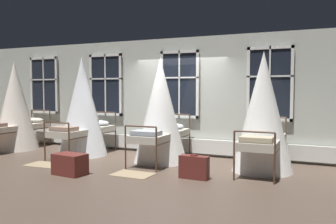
{
  "coord_description": "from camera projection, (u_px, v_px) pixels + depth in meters",
  "views": [
    {
      "loc": [
        3.47,
        -7.52,
        1.69
      ],
      "look_at": [
        0.16,
        -0.04,
        1.17
      ],
      "focal_mm": 38.06,
      "sensor_mm": 36.0,
      "label": 1
    }
  ],
  "objects": [
    {
      "name": "ground",
      "position": [
        162.0,
        161.0,
        8.37
      ],
      "size": [
        25.48,
        25.48,
        0.0
      ],
      "primitive_type": "plane",
      "color": "#4C3D33"
    },
    {
      "name": "back_wall_with_windows",
      "position": [
        181.0,
        96.0,
        9.34
      ],
      "size": [
        13.74,
        0.1,
        3.03
      ],
      "primitive_type": "cube",
      "color": "#B2B7AD",
      "rests_on": "ground"
    },
    {
      "name": "window_bank",
      "position": [
        179.0,
        117.0,
        9.26
      ],
      "size": [
        10.15,
        0.1,
        2.63
      ],
      "color": "black",
      "rests_on": "ground"
    },
    {
      "name": "cot_first",
      "position": [
        15.0,
        107.0,
        10.05
      ],
      "size": [
        1.25,
        1.98,
        2.47
      ],
      "rotation": [
        0.0,
        0.0,
        1.57
      ],
      "color": "#4C3323",
      "rests_on": "ground"
    },
    {
      "name": "cot_second",
      "position": [
        82.0,
        108.0,
        9.13
      ],
      "size": [
        1.25,
        1.99,
        2.54
      ],
      "rotation": [
        0.0,
        0.0,
        1.56
      ],
      "color": "#4C3323",
      "rests_on": "ground"
    },
    {
      "name": "cot_third",
      "position": [
        160.0,
        112.0,
        8.27
      ],
      "size": [
        1.25,
        1.98,
        2.43
      ],
      "rotation": [
        0.0,
        0.0,
        1.57
      ],
      "color": "#4C3323",
      "rests_on": "ground"
    },
    {
      "name": "cot_fourth",
      "position": [
        263.0,
        114.0,
        7.31
      ],
      "size": [
        1.25,
        1.98,
        2.47
      ],
      "rotation": [
        0.0,
        0.0,
        1.58
      ],
      "color": "#4C3323",
      "rests_on": "ground"
    },
    {
      "name": "rug_second",
      "position": [
        45.0,
        165.0,
        8.0
      ],
      "size": [
        0.83,
        0.6,
        0.01
      ],
      "primitive_type": "cube",
      "rotation": [
        0.0,
        0.0,
        0.05
      ],
      "color": "#8E7A5B",
      "rests_on": "ground"
    },
    {
      "name": "rug_third",
      "position": [
        133.0,
        174.0,
        7.08
      ],
      "size": [
        0.81,
        0.58,
        0.01
      ],
      "primitive_type": "cube",
      "rotation": [
        0.0,
        0.0,
        -0.02
      ],
      "color": "#8E7A5B",
      "rests_on": "ground"
    },
    {
      "name": "suitcase_dark",
      "position": [
        194.0,
        167.0,
        6.74
      ],
      "size": [
        0.57,
        0.24,
        0.47
      ],
      "rotation": [
        0.0,
        0.0,
        -0.05
      ],
      "color": "#5B231E",
      "rests_on": "ground"
    },
    {
      "name": "travel_trunk",
      "position": [
        70.0,
        164.0,
        7.06
      ],
      "size": [
        0.68,
        0.46,
        0.42
      ],
      "primitive_type": "cube",
      "rotation": [
        0.0,
        0.0,
        -0.1
      ],
      "color": "#5B231E",
      "rests_on": "ground"
    }
  ]
}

